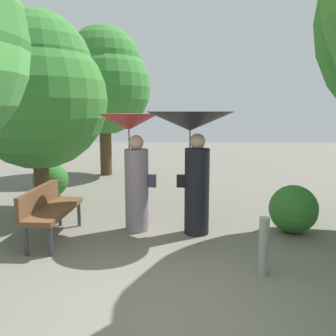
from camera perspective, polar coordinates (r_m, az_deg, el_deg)
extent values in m
plane|color=#6B665B|center=(4.04, -2.04, -20.58)|extent=(40.00, 40.00, 0.00)
cylinder|color=gray|center=(6.10, -4.89, -3.47)|extent=(0.39, 0.39, 1.37)
sphere|color=tan|center=(5.98, -4.99, 3.98)|extent=(0.24, 0.24, 0.24)
cylinder|color=#333338|center=(6.03, -6.06, 2.18)|extent=(0.02, 0.02, 0.78)
cone|color=#B22D2D|center=(5.99, -6.14, 7.16)|extent=(0.99, 0.99, 0.26)
cube|color=#333342|center=(6.02, -2.53, -2.03)|extent=(0.14, 0.10, 0.20)
cylinder|color=black|center=(5.93, 4.52, -3.67)|extent=(0.40, 0.40, 1.40)
sphere|color=tan|center=(5.81, 4.62, 4.16)|extent=(0.25, 0.25, 0.25)
cylinder|color=#333338|center=(5.84, 3.42, 2.08)|extent=(0.02, 0.02, 0.76)
cone|color=black|center=(5.80, 3.47, 7.30)|extent=(1.39, 1.39, 0.30)
cube|color=black|center=(5.92, 2.03, -2.04)|extent=(0.14, 0.10, 0.20)
cylinder|color=#38383D|center=(5.38, -17.89, -10.74)|extent=(0.06, 0.06, 0.44)
cylinder|color=#38383D|center=(5.51, -21.25, -10.45)|extent=(0.06, 0.06, 0.44)
cylinder|color=#38383D|center=(6.58, -13.70, -6.94)|extent=(0.06, 0.06, 0.44)
cylinder|color=#38383D|center=(6.69, -16.51, -6.80)|extent=(0.06, 0.06, 0.44)
cube|color=brown|center=(5.96, -17.23, -6.35)|extent=(0.45, 1.50, 0.08)
cube|color=brown|center=(6.00, -19.47, -4.44)|extent=(0.07, 1.50, 0.35)
cylinder|color=#4C3823|center=(11.51, -9.80, 7.78)|extent=(0.36, 0.36, 3.58)
sphere|color=#387F33|center=(11.53, -9.92, 12.23)|extent=(2.82, 2.82, 2.82)
sphere|color=#387F33|center=(11.60, -10.02, 15.76)|extent=(2.26, 2.26, 2.26)
cylinder|color=#4C3823|center=(7.42, -19.38, 4.35)|extent=(0.29, 0.29, 2.93)
sphere|color=#387F33|center=(7.41, -19.68, 10.00)|extent=(2.61, 2.61, 2.61)
sphere|color=#387F33|center=(7.45, -19.92, 14.50)|extent=(2.09, 2.09, 2.09)
sphere|color=#2D6B28|center=(8.94, -17.83, -1.73)|extent=(0.81, 0.81, 0.81)
sphere|color=#2D6B28|center=(6.37, 18.96, -6.08)|extent=(0.79, 0.79, 0.79)
cylinder|color=gray|center=(4.68, 14.67, -11.72)|extent=(0.12, 0.12, 0.73)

